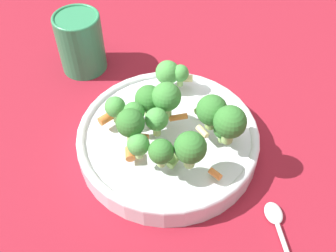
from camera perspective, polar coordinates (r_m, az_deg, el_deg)
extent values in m
plane|color=maroon|center=(0.65, 0.00, -3.10)|extent=(3.00, 3.00, 0.00)
cylinder|color=silver|center=(0.64, 0.00, -2.11)|extent=(0.29, 0.29, 0.04)
torus|color=silver|center=(0.62, 0.00, -1.08)|extent=(0.29, 0.29, 0.01)
cylinder|color=#8CB766|center=(0.69, -0.06, 6.27)|extent=(0.01, 0.01, 0.01)
sphere|color=#479342|center=(0.67, -0.06, 7.77)|extent=(0.04, 0.04, 0.04)
cylinder|color=#8CB766|center=(0.58, -1.62, -0.55)|extent=(0.01, 0.01, 0.02)
sphere|color=#479342|center=(0.56, -1.67, 0.98)|extent=(0.03, 0.03, 0.03)
cylinder|color=#8CB766|center=(0.59, 6.16, 0.48)|extent=(0.02, 0.02, 0.02)
sphere|color=#33722D|center=(0.57, 6.39, 2.30)|extent=(0.05, 0.05, 0.05)
cylinder|color=#8CB766|center=(0.60, 7.74, -1.72)|extent=(0.01, 0.01, 0.01)
sphere|color=#33722D|center=(0.59, 7.93, -0.55)|extent=(0.03, 0.03, 0.03)
cylinder|color=#8CB766|center=(0.63, -7.47, 1.34)|extent=(0.01, 0.01, 0.02)
sphere|color=#479342|center=(0.61, -7.68, 2.79)|extent=(0.03, 0.03, 0.03)
cylinder|color=#8CB766|center=(0.62, -2.72, 2.05)|extent=(0.01, 0.01, 0.02)
sphere|color=#33722D|center=(0.60, -2.82, 3.95)|extent=(0.04, 0.04, 0.04)
cylinder|color=#8CB766|center=(0.68, 1.75, 6.44)|extent=(0.01, 0.01, 0.01)
sphere|color=#479342|center=(0.67, 1.79, 7.68)|extent=(0.03, 0.03, 0.03)
cylinder|color=#8CB766|center=(0.60, -0.21, 2.27)|extent=(0.02, 0.02, 0.02)
sphere|color=#3D8438|center=(0.58, -0.22, 4.29)|extent=(0.04, 0.04, 0.04)
cylinder|color=#8CB766|center=(0.58, 8.74, -1.20)|extent=(0.02, 0.02, 0.02)
sphere|color=#33722D|center=(0.55, 9.11, 0.83)|extent=(0.05, 0.05, 0.05)
cylinder|color=#8CB766|center=(0.54, -0.98, -5.12)|extent=(0.01, 0.01, 0.01)
sphere|color=#33722D|center=(0.52, -1.01, -3.72)|extent=(0.04, 0.04, 0.04)
cylinder|color=#8CB766|center=(0.57, -5.29, -1.40)|extent=(0.01, 0.01, 0.02)
sphere|color=#33722D|center=(0.55, -5.49, 0.46)|extent=(0.04, 0.04, 0.04)
cylinder|color=#8CB766|center=(0.56, -4.21, -3.98)|extent=(0.01, 0.01, 0.01)
sphere|color=#479342|center=(0.54, -4.33, -2.69)|extent=(0.03, 0.03, 0.03)
cylinder|color=#8CB766|center=(0.60, -4.84, 0.51)|extent=(0.01, 0.01, 0.02)
sphere|color=#3D8438|center=(0.58, -4.98, 1.97)|extent=(0.03, 0.03, 0.03)
cylinder|color=#8CB766|center=(0.55, 3.13, -5.00)|extent=(0.02, 0.02, 0.02)
sphere|color=#33722D|center=(0.53, 3.26, -3.13)|extent=(0.05, 0.05, 0.05)
cylinder|color=#729E4C|center=(0.57, 0.90, -4.96)|extent=(0.03, 0.01, 0.01)
cylinder|color=#729E4C|center=(0.60, 9.47, 0.46)|extent=(0.02, 0.03, 0.01)
cylinder|color=#729E4C|center=(0.64, 5.04, 2.75)|extent=(0.03, 0.02, 0.01)
cylinder|color=orange|center=(0.61, 1.49, 1.28)|extent=(0.02, 0.03, 0.01)
cylinder|color=orange|center=(0.63, -8.82, 1.21)|extent=(0.03, 0.02, 0.01)
cylinder|color=orange|center=(0.59, -4.27, -1.65)|extent=(0.02, 0.03, 0.01)
cylinder|color=orange|center=(0.58, -5.53, -4.00)|extent=(0.02, 0.02, 0.01)
cylinder|color=orange|center=(0.57, 6.87, -6.93)|extent=(0.02, 0.02, 0.01)
cylinder|color=beige|center=(0.60, 5.02, -0.78)|extent=(0.02, 0.02, 0.01)
cylinder|color=#729E4C|center=(0.61, 8.72, -0.16)|extent=(0.02, 0.02, 0.01)
cylinder|color=beige|center=(0.68, 2.52, 6.95)|extent=(0.02, 0.03, 0.01)
cylinder|color=beige|center=(0.63, 8.86, 0.49)|extent=(0.02, 0.03, 0.01)
cylinder|color=#2D7F51|center=(0.78, -12.55, 11.63)|extent=(0.09, 0.09, 0.11)
torus|color=#2D7F51|center=(0.75, -13.29, 15.07)|extent=(0.09, 0.09, 0.01)
ellipsoid|color=silver|center=(0.60, 15.06, -12.11)|extent=(0.04, 0.04, 0.01)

